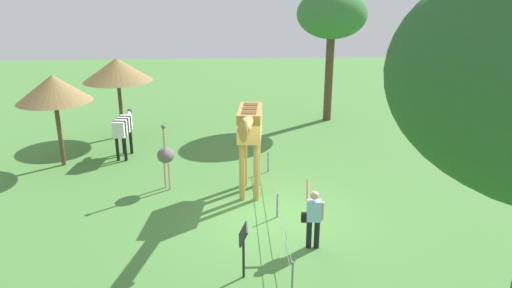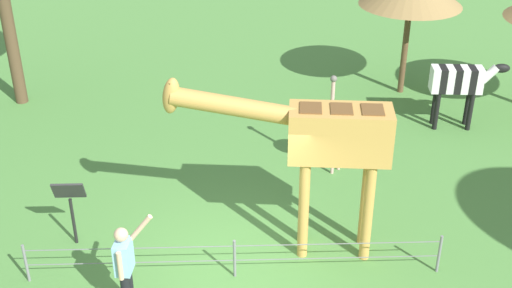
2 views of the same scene
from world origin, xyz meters
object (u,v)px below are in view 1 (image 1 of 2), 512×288
Objects in this scene: giraffe at (249,130)px; zebra at (123,128)px; ostrich at (166,155)px; info_sign at (243,241)px; visitor at (313,216)px; shade_hut_far at (53,89)px; tree_west at (332,16)px; shade_hut_near at (117,70)px.

giraffe is 6.23m from zebra.
info_sign is (5.11, 2.37, -0.23)m from ostrich.
shade_hut_far is (-6.27, -8.31, 1.99)m from visitor.
ostrich is 0.36× the size of tree_west.
info_sign is (7.49, 6.52, -1.95)m from shade_hut_far.
shade_hut_near is (-6.52, -5.34, 0.72)m from giraffe.
ostrich is 6.60m from shade_hut_near.
visitor is at bearing 35.21° from shade_hut_near.
tree_west is (-5.57, 11.00, 2.10)m from shade_hut_far.
ostrich is 0.66× the size of shade_hut_far.
ostrich is at bearing 24.74° from shade_hut_near.
shade_hut_near reaches higher than zebra.
giraffe is at bearing 175.86° from info_sign.
info_sign is (13.05, -4.49, -4.05)m from tree_west.
zebra reaches higher than info_sign.
giraffe reaches higher than zebra.
tree_west is 14.38m from info_sign.
shade_hut_near is at bearing 156.35° from shade_hut_far.
tree_west is at bearing 167.20° from visitor.
shade_hut_near is 2.61× the size of info_sign.
tree_west is at bearing 139.19° from ostrich.
zebra is 0.54× the size of shade_hut_far.
visitor is at bearing 46.89° from ostrich.
giraffe is 1.13× the size of shade_hut_far.
visitor is 0.96× the size of zebra.
giraffe is at bearing 65.47° from shade_hut_far.
info_sign is at bearing 41.03° from shade_hut_far.
ostrich is at bearing 32.44° from zebra.
giraffe is 1.71× the size of ostrich.
shade_hut_far reaches higher than info_sign.
zebra is at bearing -152.10° from info_sign.
visitor is 2.17m from info_sign.
ostrich is 5.64m from info_sign.
shade_hut_far reaches higher than giraffe.
giraffe is 2.91× the size of info_sign.
shade_hut_near is (-9.67, -6.83, 2.04)m from visitor.
visitor is at bearing 25.14° from giraffe.
tree_west is (-11.84, 2.69, 4.09)m from visitor.
shade_hut_far is 12.51m from tree_west.
ostrich is at bearing -40.81° from tree_west.
tree_west is (-2.17, 9.52, 2.05)m from shade_hut_near.
giraffe is 1.12× the size of shade_hut_near.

